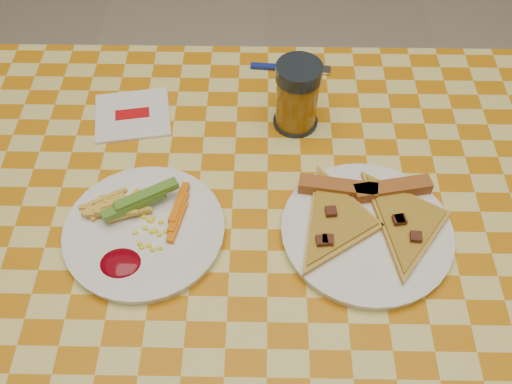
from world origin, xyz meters
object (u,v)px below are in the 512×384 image
plate_left (145,232)px  plate_right (366,233)px  drink_glass (297,96)px  table (267,277)px

plate_left → plate_right: size_ratio=0.94×
plate_right → drink_glass: (-0.09, 0.22, 0.05)m
table → plate_left: (-0.17, 0.02, 0.08)m
table → drink_glass: size_ratio=10.90×
plate_right → drink_glass: size_ratio=1.99×
plate_right → drink_glass: bearing=113.0°
plate_left → drink_glass: drink_glass is taller
plate_left → drink_glass: bearing=45.7°
drink_glass → plate_left: bearing=-134.3°
table → plate_right: (0.14, 0.03, 0.08)m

